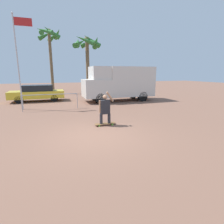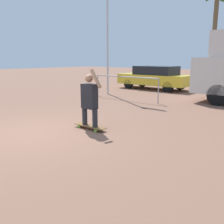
# 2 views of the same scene
# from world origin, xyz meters

# --- Properties ---
(ground_plane) EXTENTS (80.00, 80.00, 0.00)m
(ground_plane) POSITION_xyz_m (0.00, 0.00, 0.00)
(ground_plane) COLOR brown
(skateboard) EXTENTS (1.00, 0.25, 0.10)m
(skateboard) POSITION_xyz_m (0.79, 1.19, 0.08)
(skateboard) COLOR brown
(skateboard) RESTS_ON ground_plane
(person_skateboarder) EXTENTS (0.73, 0.22, 1.51)m
(person_skateboarder) POSITION_xyz_m (0.79, 1.19, 0.85)
(person_skateboarder) COLOR #28282D
(person_skateboarder) RESTS_ON skateboard
(parked_car_yellow) EXTENTS (4.49, 1.76, 1.42)m
(parked_car_yellow) POSITION_xyz_m (-2.67, 10.15, 0.75)
(parked_car_yellow) COLOR black
(parked_car_yellow) RESTS_ON ground_plane
(flagpole) EXTENTS (1.14, 0.12, 6.09)m
(flagpole) POSITION_xyz_m (-3.34, 6.64, 3.51)
(flagpole) COLOR #B7B7BC
(flagpole) RESTS_ON ground_plane
(plaza_railing_segment) EXTENTS (3.57, 0.05, 1.08)m
(plaza_railing_segment) POSITION_xyz_m (-1.60, 5.80, 0.88)
(plaza_railing_segment) COLOR #99999E
(plaza_railing_segment) RESTS_ON ground_plane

